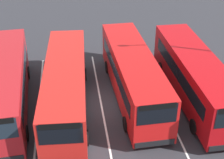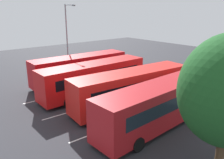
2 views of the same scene
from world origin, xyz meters
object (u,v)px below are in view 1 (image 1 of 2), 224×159
(bus_far_left, at_px, (5,85))
(bus_center_right, at_px, (133,74))
(bus_far_right, at_px, (195,76))
(bus_center_left, at_px, (66,86))

(bus_far_left, distance_m, bus_center_right, 8.30)
(bus_far_left, xyz_separation_m, bus_far_right, (1.05, 12.27, 0.00))
(bus_center_right, bearing_deg, bus_far_left, -90.53)
(bus_far_right, bearing_deg, bus_far_left, -93.45)
(bus_center_right, xyz_separation_m, bus_far_right, (0.94, 3.97, 0.00))
(bus_far_left, relative_size, bus_far_right, 1.00)
(bus_far_left, relative_size, bus_center_right, 1.01)
(bus_far_left, height_order, bus_center_right, same)
(bus_far_left, xyz_separation_m, bus_center_left, (0.85, 3.79, 0.00))
(bus_center_left, xyz_separation_m, bus_far_right, (0.20, 8.48, 0.00))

